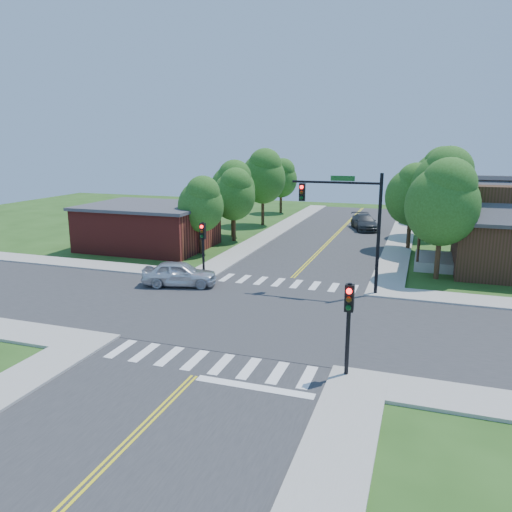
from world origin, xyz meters
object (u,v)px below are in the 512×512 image
(signal_mast_ne, at_px, (350,213))
(car_silver, at_px, (180,274))
(car_dgrey, at_px, (364,223))
(signal_pole_nw, at_px, (203,240))
(signal_pole_se, at_px, (349,312))

(signal_mast_ne, bearing_deg, car_silver, -168.43)
(car_dgrey, bearing_deg, signal_pole_nw, -128.38)
(signal_mast_ne, relative_size, car_dgrey, 1.28)
(car_silver, bearing_deg, signal_mast_ne, -92.85)
(signal_mast_ne, bearing_deg, signal_pole_nw, -179.93)
(signal_mast_ne, xyz_separation_m, car_silver, (-10.20, -2.09, -4.06))
(signal_mast_ne, distance_m, signal_pole_se, 11.55)
(signal_mast_ne, relative_size, signal_pole_se, 1.89)
(signal_pole_nw, xyz_separation_m, car_silver, (-0.69, -2.08, -1.87))
(signal_mast_ne, height_order, signal_pole_nw, signal_mast_ne)
(signal_pole_nw, bearing_deg, car_silver, -108.35)
(signal_mast_ne, relative_size, signal_pole_nw, 1.89)
(signal_pole_se, distance_m, car_dgrey, 33.85)
(signal_mast_ne, distance_m, car_dgrey, 22.85)
(signal_pole_se, distance_m, car_silver, 15.10)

